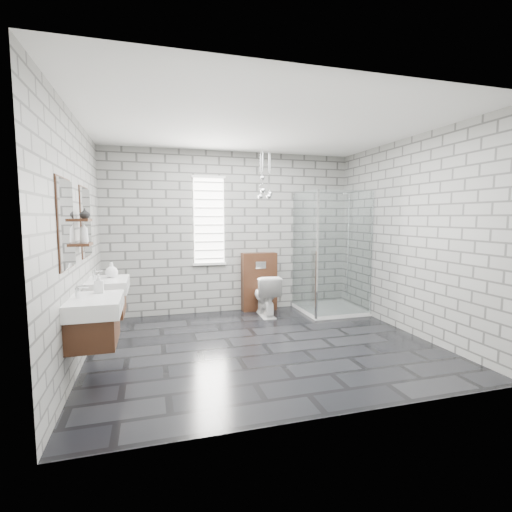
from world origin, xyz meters
name	(u,v)px	position (x,y,z in m)	size (l,w,h in m)	color
floor	(263,345)	(0.00, 0.00, -0.01)	(4.20, 3.60, 0.02)	black
ceiling	(264,125)	(0.00, 0.00, 2.71)	(4.20, 3.60, 0.02)	white
wall_back	(232,233)	(0.00, 1.81, 1.35)	(4.20, 0.02, 2.70)	gray
wall_front	(333,251)	(0.00, -1.81, 1.35)	(4.20, 0.02, 2.70)	gray
wall_left	(77,241)	(-2.11, 0.00, 1.35)	(0.02, 3.60, 2.70)	gray
wall_right	(408,236)	(2.11, 0.00, 1.35)	(0.02, 3.60, 2.70)	gray
vanity_left	(91,308)	(-1.91, -0.63, 0.76)	(0.47, 0.70, 1.57)	#432414
vanity_right	(104,287)	(-1.91, 0.47, 0.76)	(0.47, 0.70, 1.57)	#432414
shelf_lower	(84,244)	(-2.03, -0.05, 1.32)	(0.14, 0.30, 0.03)	#432414
shelf_upper	(83,220)	(-2.03, -0.05, 1.58)	(0.14, 0.30, 0.03)	#432414
window	(209,221)	(-0.40, 1.78, 1.55)	(0.56, 0.05, 1.48)	white
cistern_panel	(259,282)	(0.44, 1.70, 0.50)	(0.60, 0.20, 1.00)	#432414
flush_plate	(261,265)	(0.44, 1.60, 0.80)	(0.18, 0.01, 0.12)	silver
shower_enclosure	(328,284)	(1.50, 1.18, 0.50)	(1.00, 1.00, 2.03)	white
pendant_cluster	(265,190)	(0.44, 1.38, 2.04)	(0.25, 0.25, 0.80)	silver
toilet	(266,295)	(0.44, 1.32, 0.34)	(0.38, 0.66, 0.68)	white
soap_bottle_a	(99,284)	(-1.86, -0.40, 0.94)	(0.09, 0.09, 0.19)	#B2B2B2
soap_bottle_b	(112,270)	(-1.83, 0.60, 0.95)	(0.15, 0.15, 0.19)	#B2B2B2
soap_bottle_c	(84,232)	(-2.02, -0.11, 1.45)	(0.09, 0.09, 0.23)	#B2B2B2
vase	(85,213)	(-2.02, 0.01, 1.65)	(0.11, 0.11, 0.11)	#B2B2B2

